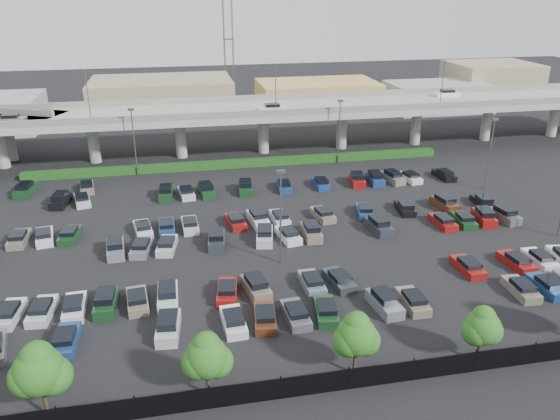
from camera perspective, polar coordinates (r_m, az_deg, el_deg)
ground at (r=65.03m, az=-1.32°, el=-2.23°), size 280.00×280.00×0.00m
overpass at (r=92.88m, az=-4.99°, el=9.95°), size 150.00×13.00×15.80m
hedge at (r=87.90m, az=-4.18°, el=4.89°), size 66.00×1.60×1.10m
fence at (r=41.37m, az=5.69°, el=-17.37°), size 70.00×0.10×2.00m
tree_row at (r=41.05m, az=6.27°, el=-13.13°), size 65.07×3.66×5.94m
parked_cars at (r=61.77m, az=-1.20°, el=-3.01°), size 63.04×41.66×1.67m
light_poles at (r=63.99m, az=-5.33°, el=3.29°), size 66.90×48.38×10.30m
distant_buildings at (r=124.24m, az=-0.67°, el=11.79°), size 138.00×24.00×9.00m
comm_tower at (r=133.33m, az=-5.43°, el=17.60°), size 2.40×2.40×30.00m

